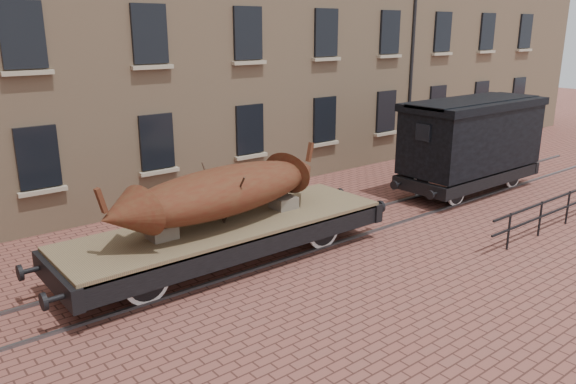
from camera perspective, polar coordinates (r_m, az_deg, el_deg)
ground at (r=15.78m, az=3.67°, el=-4.36°), size 90.00×90.00×0.00m
rail_track at (r=15.77m, az=3.67°, el=-4.26°), size 30.00×1.52×0.06m
flatcar_wagon at (r=13.67m, az=-6.12°, el=-3.91°), size 9.14×2.48×1.38m
iron_boat at (r=13.30m, az=-6.62°, el=0.10°), size 6.33×2.44×1.53m
goods_van at (r=20.37m, az=18.23°, el=5.53°), size 6.28×2.29×3.25m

